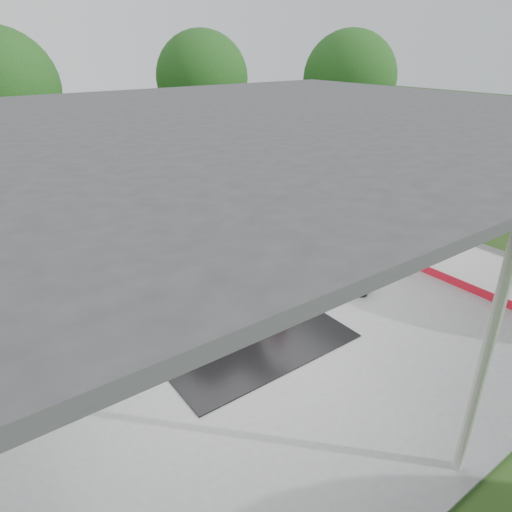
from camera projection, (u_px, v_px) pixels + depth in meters
ground at (251, 316)px, 9.53m from camera, size 100.00×100.00×0.00m
concrete_slab at (251, 315)px, 9.52m from camera, size 12.00×10.00×0.05m
pavilion_structure at (250, 120)px, 7.86m from camera, size 12.60×10.60×4.05m
dasher_board at (396, 239)px, 11.75m from camera, size 0.16×8.00×1.15m
tree_belt at (236, 123)px, 8.75m from camera, size 28.00×28.00×5.80m
rubber_mat at (236, 327)px, 9.03m from camera, size 3.57×3.35×0.03m
horse at (235, 287)px, 8.65m from camera, size 2.18×1.10×1.80m
handler at (280, 257)px, 10.06m from camera, size 0.53×0.69×1.69m
wash_bucket at (360, 287)px, 10.20m from camera, size 0.37×0.37×0.34m
soap_bottle_a at (346, 281)px, 10.54m from camera, size 0.15×0.15×0.29m
soap_bottle_b at (408, 274)px, 10.97m from camera, size 0.11×0.11×0.18m
hose_coil at (320, 248)px, 12.57m from camera, size 2.62×1.25×0.02m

